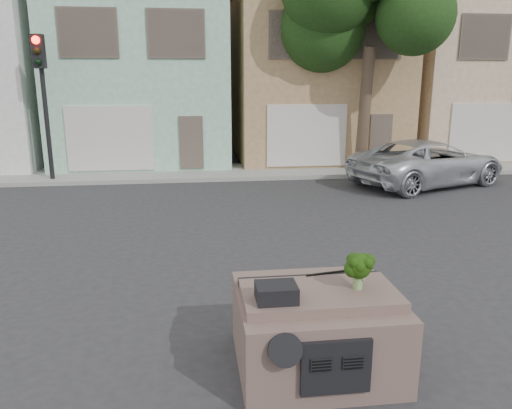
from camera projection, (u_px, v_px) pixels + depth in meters
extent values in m
plane|color=#303033|center=(277.00, 277.00, 9.43)|extent=(120.00, 120.00, 0.00)
cube|color=gray|center=(232.00, 172.00, 19.50)|extent=(40.00, 3.00, 0.15)
cube|color=#A1D4B5|center=(145.00, 75.00, 22.00)|extent=(7.20, 8.20, 7.55)
cube|color=tan|center=(311.00, 75.00, 22.92)|extent=(7.20, 8.20, 7.55)
cube|color=beige|center=(464.00, 75.00, 23.84)|extent=(7.20, 8.20, 7.55)
imported|color=silver|center=(426.00, 185.00, 17.51)|extent=(6.24, 4.49, 1.58)
cube|color=black|center=(45.00, 111.00, 17.13)|extent=(0.40, 0.40, 5.10)
cube|color=#1C3C14|center=(367.00, 61.00, 18.40)|extent=(4.40, 4.00, 8.50)
cube|color=brown|center=(316.00, 326.00, 6.40)|extent=(2.00, 1.80, 1.12)
cube|color=black|center=(276.00, 293.00, 5.83)|extent=(0.48, 0.38, 0.20)
cube|color=black|center=(331.00, 273.00, 6.66)|extent=(0.69, 0.15, 0.02)
cube|color=black|center=(358.00, 271.00, 6.13)|extent=(0.43, 0.43, 0.46)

